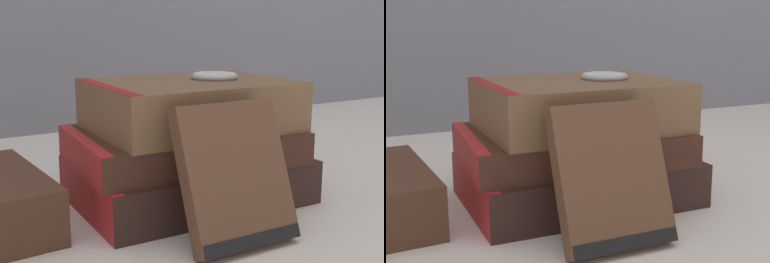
{
  "view_description": "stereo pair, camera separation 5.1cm",
  "coord_description": "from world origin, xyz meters",
  "views": [
    {
      "loc": [
        -0.25,
        -0.44,
        0.2
      ],
      "look_at": [
        0.01,
        0.01,
        0.08
      ],
      "focal_mm": 50.0,
      "sensor_mm": 36.0,
      "label": 1
    },
    {
      "loc": [
        -0.21,
        -0.46,
        0.2
      ],
      "look_at": [
        0.01,
        0.01,
        0.08
      ],
      "focal_mm": 50.0,
      "sensor_mm": 36.0,
      "label": 2
    }
  ],
  "objects": [
    {
      "name": "ground_plane",
      "position": [
        0.0,
        0.0,
        0.0
      ],
      "size": [
        3.0,
        3.0,
        0.0
      ],
      "primitive_type": "plane",
      "color": "silver"
    },
    {
      "name": "book_flat_bottom",
      "position": [
        0.02,
        0.04,
        0.02
      ],
      "size": [
        0.24,
        0.17,
        0.05
      ],
      "rotation": [
        0.0,
        0.0,
        -0.01
      ],
      "color": "#331E19",
      "rests_on": "ground_plane"
    },
    {
      "name": "book_flat_middle",
      "position": [
        0.01,
        0.04,
        0.06
      ],
      "size": [
        0.23,
        0.17,
        0.03
      ],
      "rotation": [
        0.0,
        0.0,
        -0.06
      ],
      "color": "#422319",
      "rests_on": "book_flat_bottom"
    },
    {
      "name": "book_flat_top",
      "position": [
        0.02,
        0.04,
        0.1
      ],
      "size": [
        0.2,
        0.15,
        0.05
      ],
      "rotation": [
        0.0,
        0.0,
        -0.01
      ],
      "color": "brown",
      "rests_on": "book_flat_middle"
    },
    {
      "name": "book_leaning_front",
      "position": [
        0.0,
        -0.08,
        0.06
      ],
      "size": [
        0.1,
        0.06,
        0.12
      ],
      "rotation": [
        -0.38,
        0.0,
        0.0
      ],
      "color": "brown",
      "rests_on": "ground_plane"
    },
    {
      "name": "pocket_watch",
      "position": [
        0.05,
        0.04,
        0.13
      ],
      "size": [
        0.05,
        0.05,
        0.01
      ],
      "color": "white",
      "rests_on": "book_flat_top"
    }
  ]
}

